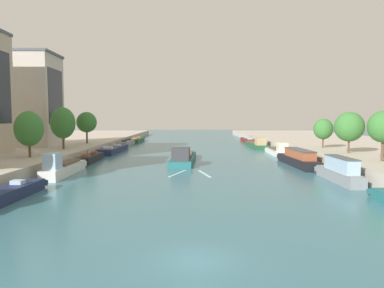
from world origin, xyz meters
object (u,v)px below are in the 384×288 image
(moored_boat_left_second, at_px, (127,143))
(tree_right_past_mid, at_px, (323,129))
(moored_boat_right_lone, at_px, (248,140))
(tree_left_by_lamp, at_px, (87,122))
(moored_boat_right_end, at_px, (298,159))
(moored_boat_left_midway, at_px, (5,195))
(moored_boat_left_near, at_px, (137,140))
(tree_right_second, at_px, (383,127))
(barge_midriver, at_px, (183,157))
(moored_boat_left_end, at_px, (91,158))
(moored_boat_left_lone, at_px, (114,149))
(tree_left_distant, at_px, (63,123))
(moored_boat_left_far, at_px, (63,168))
(moored_boat_right_downstream, at_px, (278,151))
(tree_left_end_of_row, at_px, (29,129))
(moored_boat_right_near, at_px, (339,171))
(moored_boat_right_gap_after, at_px, (257,144))
(tree_right_third, at_px, (349,127))

(moored_boat_left_second, height_order, tree_right_past_mid, tree_right_past_mid)
(moored_boat_right_lone, xyz_separation_m, tree_left_by_lamp, (-40.69, -28.81, 5.92))
(moored_boat_right_end, bearing_deg, moored_boat_left_midway, -145.77)
(moored_boat_left_near, relative_size, tree_right_second, 2.12)
(barge_midriver, bearing_deg, moored_boat_left_end, 176.11)
(moored_boat_left_second, xyz_separation_m, moored_boat_left_near, (0.51, 14.48, -0.06))
(moored_boat_left_lone, distance_m, tree_left_distant, 15.18)
(moored_boat_left_end, distance_m, moored_boat_right_end, 34.55)
(moored_boat_left_far, bearing_deg, moored_boat_left_near, 89.83)
(moored_boat_right_downstream, bearing_deg, moored_boat_left_midway, -131.70)
(moored_boat_left_midway, distance_m, tree_left_end_of_row, 20.52)
(moored_boat_left_midway, relative_size, tree_left_distant, 1.65)
(moored_boat_left_lone, bearing_deg, moored_boat_right_near, -45.46)
(moored_boat_right_lone, bearing_deg, moored_boat_right_gap_after, -92.41)
(moored_boat_left_end, height_order, tree_right_second, tree_right_second)
(moored_boat_left_lone, relative_size, tree_left_by_lamp, 2.25)
(barge_midriver, bearing_deg, moored_boat_left_midway, -119.71)
(tree_left_by_lamp, bearing_deg, moored_boat_left_far, -78.79)
(moored_boat_left_end, bearing_deg, moored_boat_right_near, -28.81)
(tree_left_by_lamp, bearing_deg, moored_boat_left_second, 69.72)
(moored_boat_left_far, xyz_separation_m, moored_boat_left_near, (0.18, 62.36, -0.35))
(tree_left_distant, bearing_deg, moored_boat_left_second, 78.68)
(moored_boat_left_midway, bearing_deg, moored_boat_right_downstream, 48.30)
(moored_boat_left_end, height_order, tree_right_third, tree_right_third)
(moored_boat_left_midway, relative_size, tree_right_third, 1.88)
(barge_midriver, bearing_deg, moored_boat_right_gap_after, 58.19)
(moored_boat_left_midway, xyz_separation_m, moored_boat_right_lone, (34.50, 74.85, 0.04))
(moored_boat_right_end, bearing_deg, tree_right_past_mid, 53.72)
(tree_right_second, bearing_deg, moored_boat_left_midway, -161.61)
(moored_boat_right_end, xyz_separation_m, moored_boat_right_downstream, (0.82, 15.86, -0.31))
(moored_boat_right_end, relative_size, tree_right_second, 2.23)
(moored_boat_right_lone, height_order, tree_right_third, tree_right_third)
(moored_boat_left_lone, xyz_separation_m, tree_left_distant, (-6.36, -12.42, 5.97))
(moored_boat_right_lone, relative_size, tree_left_by_lamp, 2.10)
(moored_boat_right_near, distance_m, moored_boat_right_end, 13.59)
(barge_midriver, distance_m, tree_left_end_of_row, 24.18)
(moored_boat_left_midway, bearing_deg, moored_boat_right_lone, 65.25)
(moored_boat_right_downstream, height_order, tree_right_second, tree_right_second)
(moored_boat_right_near, distance_m, tree_left_end_of_row, 42.09)
(moored_boat_right_end, xyz_separation_m, tree_right_second, (8.21, -9.03, 5.25))
(moored_boat_left_far, relative_size, moored_boat_right_near, 1.14)
(tree_right_third, height_order, tree_right_past_mid, tree_right_third)
(moored_boat_right_near, relative_size, tree_left_by_lamp, 1.58)
(moored_boat_right_near, distance_m, tree_left_by_lamp, 54.96)
(moored_boat_left_lone, distance_m, tree_right_second, 52.10)
(tree_right_past_mid, bearing_deg, tree_right_third, -86.71)
(barge_midriver, height_order, moored_boat_left_lone, barge_midriver)
(moored_boat_left_end, distance_m, tree_left_distant, 9.12)
(tree_right_second, bearing_deg, moored_boat_left_lone, 144.07)
(tree_left_end_of_row, bearing_deg, moored_boat_right_downstream, 26.13)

